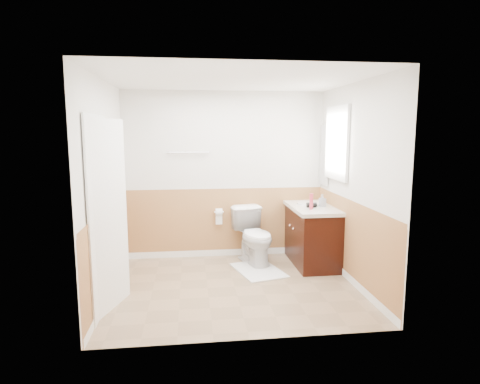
{
  "coord_description": "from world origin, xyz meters",
  "views": [
    {
      "loc": [
        -0.52,
        -4.76,
        1.91
      ],
      "look_at": [
        0.1,
        0.25,
        1.15
      ],
      "focal_mm": 30.27,
      "sensor_mm": 36.0,
      "label": 1
    }
  ],
  "objects": [
    {
      "name": "floor",
      "position": [
        0.0,
        0.0,
        0.0
      ],
      "size": [
        3.0,
        3.0,
        0.0
      ],
      "primitive_type": "plane",
      "color": "#8C7051",
      "rests_on": "ground"
    },
    {
      "name": "ceiling",
      "position": [
        0.0,
        0.0,
        2.5
      ],
      "size": [
        3.0,
        3.0,
        0.0
      ],
      "primitive_type": "plane",
      "rotation": [
        3.14,
        0.0,
        0.0
      ],
      "color": "white",
      "rests_on": "floor"
    },
    {
      "name": "wall_back",
      "position": [
        0.0,
        1.3,
        1.25
      ],
      "size": [
        3.0,
        0.0,
        3.0
      ],
      "primitive_type": "plane",
      "rotation": [
        1.57,
        0.0,
        0.0
      ],
      "color": "silver",
      "rests_on": "floor"
    },
    {
      "name": "wall_front",
      "position": [
        0.0,
        -1.3,
        1.25
      ],
      "size": [
        3.0,
        0.0,
        3.0
      ],
      "primitive_type": "plane",
      "rotation": [
        -1.57,
        0.0,
        0.0
      ],
      "color": "silver",
      "rests_on": "floor"
    },
    {
      "name": "wall_left",
      "position": [
        -1.5,
        0.0,
        1.25
      ],
      "size": [
        0.0,
        3.0,
        3.0
      ],
      "primitive_type": "plane",
      "rotation": [
        1.57,
        0.0,
        1.57
      ],
      "color": "silver",
      "rests_on": "floor"
    },
    {
      "name": "wall_right",
      "position": [
        1.5,
        0.0,
        1.25
      ],
      "size": [
        0.0,
        3.0,
        3.0
      ],
      "primitive_type": "plane",
      "rotation": [
        1.57,
        0.0,
        -1.57
      ],
      "color": "silver",
      "rests_on": "floor"
    },
    {
      "name": "wainscot_back",
      "position": [
        0.0,
        1.29,
        0.5
      ],
      "size": [
        3.0,
        0.0,
        3.0
      ],
      "primitive_type": "plane",
      "rotation": [
        1.57,
        0.0,
        0.0
      ],
      "color": "#B17947",
      "rests_on": "floor"
    },
    {
      "name": "wainscot_front",
      "position": [
        0.0,
        -1.29,
        0.5
      ],
      "size": [
        3.0,
        0.0,
        3.0
      ],
      "primitive_type": "plane",
      "rotation": [
        -1.57,
        0.0,
        0.0
      ],
      "color": "#B17947",
      "rests_on": "floor"
    },
    {
      "name": "wainscot_left",
      "position": [
        -1.49,
        0.0,
        0.5
      ],
      "size": [
        0.0,
        2.6,
        2.6
      ],
      "primitive_type": "plane",
      "rotation": [
        1.57,
        0.0,
        1.57
      ],
      "color": "#B17947",
      "rests_on": "floor"
    },
    {
      "name": "wainscot_right",
      "position": [
        1.49,
        0.0,
        0.5
      ],
      "size": [
        0.0,
        2.6,
        2.6
      ],
      "primitive_type": "plane",
      "rotation": [
        1.57,
        0.0,
        -1.57
      ],
      "color": "#B17947",
      "rests_on": "floor"
    },
    {
      "name": "toilet",
      "position": [
        0.39,
        0.88,
        0.4
      ],
      "size": [
        0.64,
        0.88,
        0.81
      ],
      "primitive_type": "imported",
      "rotation": [
        0.0,
        0.0,
        0.26
      ],
      "color": "white",
      "rests_on": "floor"
    },
    {
      "name": "bath_mat",
      "position": [
        0.39,
        0.52,
        0.01
      ],
      "size": [
        0.74,
        0.92,
        0.02
      ],
      "primitive_type": "cube",
      "rotation": [
        0.0,
        0.0,
        0.26
      ],
      "color": "silver",
      "rests_on": "floor"
    },
    {
      "name": "vanity_cabinet",
      "position": [
        1.21,
        0.77,
        0.4
      ],
      "size": [
        0.55,
        1.1,
        0.8
      ],
      "primitive_type": "cube",
      "color": "black",
      "rests_on": "floor"
    },
    {
      "name": "vanity_knob_left",
      "position": [
        0.91,
        0.67,
        0.55
      ],
      "size": [
        0.03,
        0.03,
        0.03
      ],
      "primitive_type": "sphere",
      "color": "#B9B8BF",
      "rests_on": "vanity_cabinet"
    },
    {
      "name": "vanity_knob_right",
      "position": [
        0.91,
        0.87,
        0.55
      ],
      "size": [
        0.03,
        0.03,
        0.03
      ],
      "primitive_type": "sphere",
      "color": "white",
      "rests_on": "vanity_cabinet"
    },
    {
      "name": "countertop",
      "position": [
        1.2,
        0.77,
        0.83
      ],
      "size": [
        0.6,
        1.15,
        0.05
      ],
      "primitive_type": "cube",
      "color": "silver",
      "rests_on": "vanity_cabinet"
    },
    {
      "name": "sink_basin",
      "position": [
        1.21,
        0.92,
        0.86
      ],
      "size": [
        0.36,
        0.36,
        0.02
      ],
      "primitive_type": "cylinder",
      "color": "white",
      "rests_on": "countertop"
    },
    {
      "name": "faucet",
      "position": [
        1.39,
        0.92,
        0.92
      ],
      "size": [
        0.02,
        0.02,
        0.14
      ],
      "primitive_type": "cylinder",
      "color": "white",
      "rests_on": "countertop"
    },
    {
      "name": "lotion_bottle",
      "position": [
        1.11,
        0.52,
        0.96
      ],
      "size": [
        0.05,
        0.05,
        0.22
      ],
      "primitive_type": "cylinder",
      "color": "#C03146",
      "rests_on": "countertop"
    },
    {
      "name": "soap_dispenser",
      "position": [
        1.33,
        0.7,
        0.94
      ],
      "size": [
        0.09,
        0.09,
        0.18
      ],
      "primitive_type": "imported",
      "rotation": [
        0.0,
        0.0,
        0.12
      ],
      "color": "#959BA8",
      "rests_on": "countertop"
    },
    {
      "name": "hair_dryer_body",
      "position": [
        1.16,
        0.66,
        0.89
      ],
      "size": [
        0.14,
        0.07,
        0.07
      ],
      "primitive_type": "cylinder",
      "rotation": [
        0.0,
        1.57,
        0.0
      ],
      "color": "black",
      "rests_on": "countertop"
    },
    {
      "name": "hair_dryer_handle",
      "position": [
        1.13,
        0.7,
        0.86
      ],
      "size": [
        0.03,
        0.03,
        0.07
      ],
      "primitive_type": "cylinder",
      "color": "black",
      "rests_on": "countertop"
    },
    {
      "name": "mirror_panel",
      "position": [
        1.48,
        1.1,
        1.55
      ],
      "size": [
        0.02,
        0.35,
        0.9
      ],
      "primitive_type": "cube",
      "color": "silver",
      "rests_on": "wall_right"
    },
    {
      "name": "window_frame",
      "position": [
        1.47,
        0.59,
        1.75
      ],
      "size": [
        0.04,
        0.8,
        1.0
      ],
      "primitive_type": "cube",
      "color": "white",
      "rests_on": "wall_right"
    },
    {
      "name": "window_glass",
      "position": [
        1.49,
        0.59,
        1.75
      ],
      "size": [
        0.01,
        0.7,
        0.9
      ],
      "primitive_type": "cube",
      "color": "white",
      "rests_on": "wall_right"
    },
    {
      "name": "door",
      "position": [
        -1.4,
        -0.45,
        1.02
      ],
      "size": [
        0.29,
        0.78,
        2.04
      ],
      "primitive_type": "cube",
      "rotation": [
        0.0,
        0.0,
        -0.31
      ],
      "color": "white",
      "rests_on": "wall_left"
    },
    {
      "name": "door_frame",
      "position": [
        -1.48,
        -0.45,
        1.03
      ],
      "size": [
        0.02,
        0.92,
        2.1
      ],
      "primitive_type": "cube",
      "color": "white",
      "rests_on": "wall_left"
    },
    {
      "name": "door_knob",
      "position": [
        -1.34,
        -0.12,
        0.95
      ],
      "size": [
        0.06,
        0.06,
        0.06
      ],
      "primitive_type": "sphere",
      "color": "silver",
      "rests_on": "door"
    },
    {
      "name": "towel_bar",
      "position": [
        -0.55,
        1.25,
        1.6
      ],
      "size": [
        0.62,
        0.02,
        0.02
      ],
      "primitive_type": "cylinder",
      "rotation": [
        0.0,
        1.57,
        0.0
      ],
      "color": "silver",
      "rests_on": "wall_back"
    },
    {
      "name": "tp_holder_bar",
      "position": [
        -0.1,
        1.23,
        0.7
      ],
      "size": [
        0.14,
        0.02,
        0.02
      ],
      "primitive_type": "cylinder",
      "rotation": [
        0.0,
        1.57,
        0.0
      ],
      "color": "silver",
      "rests_on": "wall_back"
    },
    {
      "name": "tp_roll",
      "position": [
        -0.1,
        1.23,
        0.7
      ],
      "size": [
        0.1,
        0.11,
        0.11
      ],
      "primitive_type": "cylinder",
      "rotation": [
        0.0,
        1.57,
        0.0
      ],
      "color": "white",
      "rests_on": "tp_holder_bar"
    },
    {
      "name": "tp_sheet",
      "position": [
        -0.1,
        1.23,
        0.59
      ],
      "size": [
        0.1,
        0.01,
        0.16
      ],
      "primitive_type": "cube",
      "color": "white",
      "rests_on": "tp_roll"
    }
  ]
}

